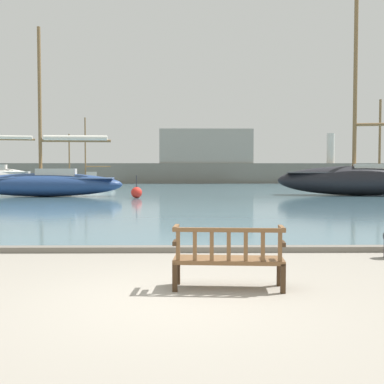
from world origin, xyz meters
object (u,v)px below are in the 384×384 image
(sailboat_centre_channel, at_px, (358,178))
(sailboat_far_port, at_px, (45,182))
(channel_buoy, at_px, (137,192))
(sailboat_nearest_port, at_px, (87,181))
(park_bench, at_px, (228,257))

(sailboat_centre_channel, xyz_separation_m, sailboat_far_port, (-20.39, -1.16, -0.21))
(channel_buoy, bearing_deg, sailboat_nearest_port, 109.96)
(sailboat_nearest_port, relative_size, sailboat_centre_channel, 0.47)
(sailboat_centre_channel, xyz_separation_m, channel_buoy, (-14.42, -2.95, -0.80))
(park_bench, height_order, channel_buoy, channel_buoy)
(sailboat_nearest_port, bearing_deg, channel_buoy, -70.04)
(park_bench, distance_m, sailboat_far_port, 25.52)
(sailboat_centre_channel, bearing_deg, sailboat_nearest_port, 143.44)
(sailboat_nearest_port, distance_m, channel_buoy, 19.88)
(park_bench, xyz_separation_m, channel_buoy, (-3.58, 21.86, -0.05))
(sailboat_nearest_port, height_order, sailboat_far_port, sailboat_far_port)
(channel_buoy, bearing_deg, sailboat_far_port, 163.29)
(sailboat_centre_channel, bearing_deg, park_bench, -113.59)
(channel_buoy, bearing_deg, park_bench, -80.70)
(park_bench, height_order, sailboat_centre_channel, sailboat_centre_channel)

